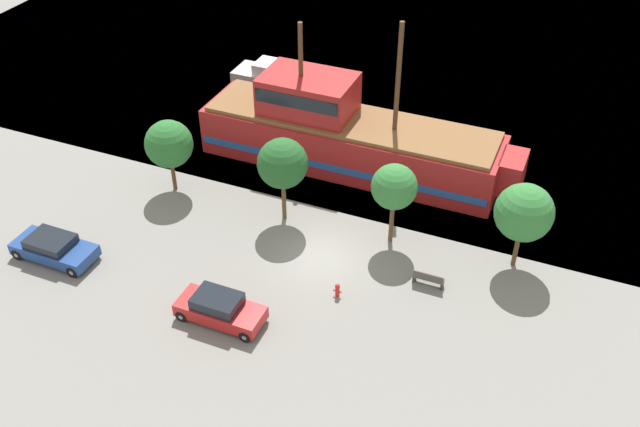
{
  "coord_description": "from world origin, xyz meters",
  "views": [
    {
      "loc": [
        11.05,
        -26.48,
        24.62
      ],
      "look_at": [
        -0.89,
        2.0,
        1.2
      ],
      "focal_mm": 40.0,
      "sensor_mm": 36.0,
      "label": 1
    }
  ],
  "objects_px": {
    "parked_car_curb_front": "(220,309)",
    "bench_promenade_east": "(428,279)",
    "pirate_ship": "(346,136)",
    "moored_boat_dockside": "(281,79)",
    "parked_car_curb_mid": "(54,248)",
    "fire_hydrant": "(337,290)"
  },
  "relations": [
    {
      "from": "pirate_ship",
      "to": "parked_car_curb_mid",
      "type": "distance_m",
      "value": 18.07
    },
    {
      "from": "pirate_ship",
      "to": "parked_car_curb_mid",
      "type": "relative_size",
      "value": 4.45
    },
    {
      "from": "moored_boat_dockside",
      "to": "parked_car_curb_front",
      "type": "relative_size",
      "value": 1.76
    },
    {
      "from": "moored_boat_dockside",
      "to": "bench_promenade_east",
      "type": "xyz_separation_m",
      "value": [
        16.02,
        -16.72,
        -0.27
      ]
    },
    {
      "from": "pirate_ship",
      "to": "moored_boat_dockside",
      "type": "bearing_deg",
      "value": 136.0
    },
    {
      "from": "pirate_ship",
      "to": "fire_hydrant",
      "type": "distance_m",
      "value": 12.14
    },
    {
      "from": "fire_hydrant",
      "to": "parked_car_curb_front",
      "type": "bearing_deg",
      "value": -141.11
    },
    {
      "from": "pirate_ship",
      "to": "moored_boat_dockside",
      "type": "relative_size",
      "value": 2.65
    },
    {
      "from": "parked_car_curb_front",
      "to": "parked_car_curb_mid",
      "type": "relative_size",
      "value": 0.95
    },
    {
      "from": "pirate_ship",
      "to": "bench_promenade_east",
      "type": "distance_m",
      "value": 11.98
    },
    {
      "from": "parked_car_curb_mid",
      "to": "bench_promenade_east",
      "type": "relative_size",
      "value": 2.84
    },
    {
      "from": "moored_boat_dockside",
      "to": "parked_car_curb_mid",
      "type": "bearing_deg",
      "value": -96.92
    },
    {
      "from": "bench_promenade_east",
      "to": "moored_boat_dockside",
      "type": "bearing_deg",
      "value": 133.77
    },
    {
      "from": "parked_car_curb_front",
      "to": "fire_hydrant",
      "type": "height_order",
      "value": "parked_car_curb_front"
    },
    {
      "from": "parked_car_curb_front",
      "to": "bench_promenade_east",
      "type": "relative_size",
      "value": 2.7
    },
    {
      "from": "parked_car_curb_front",
      "to": "bench_promenade_east",
      "type": "xyz_separation_m",
      "value": [
        8.46,
        6.14,
        -0.28
      ]
    },
    {
      "from": "moored_boat_dockside",
      "to": "parked_car_curb_mid",
      "type": "relative_size",
      "value": 1.68
    },
    {
      "from": "moored_boat_dockside",
      "to": "parked_car_curb_front",
      "type": "height_order",
      "value": "moored_boat_dockside"
    },
    {
      "from": "fire_hydrant",
      "to": "bench_promenade_east",
      "type": "relative_size",
      "value": 0.49
    },
    {
      "from": "pirate_ship",
      "to": "fire_hydrant",
      "type": "height_order",
      "value": "pirate_ship"
    },
    {
      "from": "parked_car_curb_mid",
      "to": "moored_boat_dockside",
      "type": "bearing_deg",
      "value": 83.08
    },
    {
      "from": "parked_car_curb_mid",
      "to": "fire_hydrant",
      "type": "relative_size",
      "value": 5.82
    }
  ]
}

